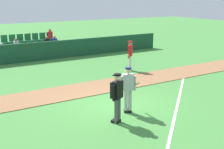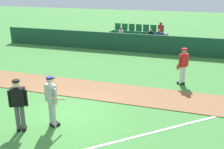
% 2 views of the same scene
% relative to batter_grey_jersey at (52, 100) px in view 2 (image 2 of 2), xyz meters
% --- Properties ---
extents(ground_plane, '(80.00, 80.00, 0.00)m').
position_rel_batter_grey_jersey_xyz_m(ground_plane, '(0.03, 0.89, -0.97)').
color(ground_plane, '#42843A').
extents(infield_dirt_path, '(28.00, 2.08, 0.03)m').
position_rel_batter_grey_jersey_xyz_m(infield_dirt_path, '(0.03, 3.42, -0.95)').
color(infield_dirt_path, '#936642').
rests_on(infield_dirt_path, ground).
extents(foul_line_chalk, '(8.96, 8.14, 0.01)m').
position_rel_batter_grey_jersey_xyz_m(foul_line_chalk, '(3.03, 0.39, -0.96)').
color(foul_line_chalk, white).
rests_on(foul_line_chalk, ground).
extents(dugout_fence, '(20.00, 0.16, 1.26)m').
position_rel_batter_grey_jersey_xyz_m(dugout_fence, '(0.03, 10.95, -0.34)').
color(dugout_fence, '#19472D').
rests_on(dugout_fence, ground).
extents(stadium_bleachers, '(4.45, 2.10, 1.90)m').
position_rel_batter_grey_jersey_xyz_m(stadium_bleachers, '(0.05, 12.39, -0.47)').
color(stadium_bleachers, slate).
rests_on(stadium_bleachers, ground).
extents(batter_grey_jersey, '(0.63, 0.79, 1.76)m').
position_rel_batter_grey_jersey_xyz_m(batter_grey_jersey, '(0.00, 0.00, 0.00)').
color(batter_grey_jersey, '#B2B2B2').
rests_on(batter_grey_jersey, ground).
extents(umpire_home_plate, '(0.54, 0.44, 1.76)m').
position_rel_batter_grey_jersey_xyz_m(umpire_home_plate, '(-0.85, -0.57, 0.03)').
color(umpire_home_plate, '#4C4C4C').
rests_on(umpire_home_plate, ground).
extents(runner_red_jersey, '(0.54, 0.51, 1.76)m').
position_rel_batter_grey_jersey_xyz_m(runner_red_jersey, '(3.81, 5.36, -0.01)').
color(runner_red_jersey, silver).
rests_on(runner_red_jersey, ground).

